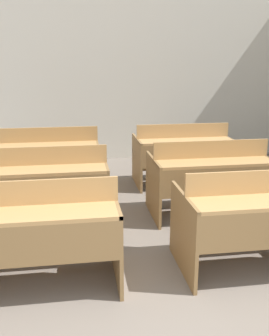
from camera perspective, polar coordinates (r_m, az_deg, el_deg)
The scene contains 7 objects.
wall_back at distance 6.79m, azimuth -3.31°, elevation 13.92°, with size 6.45×0.06×3.01m.
bench_front_left at distance 3.08m, azimuth -14.42°, elevation -8.77°, with size 1.28×0.75×0.85m.
bench_front_right at distance 3.38m, azimuth 17.65°, elevation -6.77°, with size 1.28×0.75×0.85m.
bench_second_left at distance 4.14m, azimuth -12.81°, elevation -2.31°, with size 1.28×0.75×0.85m.
bench_second_right at distance 4.40m, azimuth 10.86°, elevation -1.13°, with size 1.28×0.75×0.85m.
bench_third_left at distance 5.26m, azimuth -12.26°, elevation 1.53°, with size 1.28×0.75×0.85m.
bench_third_right at distance 5.46m, azimuth 6.94°, elevation 2.27°, with size 1.28×0.75×0.85m.
Camera 1 is at (-0.66, -1.13, 1.70)m, focal length 42.00 mm.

